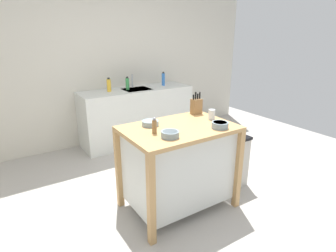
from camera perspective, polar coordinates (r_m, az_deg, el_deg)
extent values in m
plane|color=#ADA8A0|center=(3.21, 4.19, -15.08)|extent=(6.67, 6.67, 0.00)
cube|color=beige|center=(4.72, -12.77, 12.46)|extent=(5.67, 0.10, 2.60)
cube|color=tan|center=(2.72, 2.28, -0.54)|extent=(1.10, 0.75, 0.04)
cube|color=silver|center=(2.88, 2.18, -8.10)|extent=(1.00, 0.65, 0.76)
cube|color=tan|center=(2.42, -3.50, -15.28)|extent=(0.06, 0.06, 0.86)
cube|color=tan|center=(2.99, 14.32, -8.76)|extent=(0.06, 0.06, 0.86)
cube|color=tan|center=(2.95, -10.14, -8.80)|extent=(0.06, 0.06, 0.86)
cube|color=tan|center=(3.44, 6.02, -4.50)|extent=(0.06, 0.06, 0.86)
cube|color=olive|center=(3.15, 5.88, 4.05)|extent=(0.11, 0.09, 0.17)
cylinder|color=black|center=(3.10, 5.30, 5.97)|extent=(0.02, 0.02, 0.06)
cylinder|color=black|center=(3.11, 5.74, 6.27)|extent=(0.02, 0.02, 0.08)
cylinder|color=black|center=(3.13, 6.16, 6.13)|extent=(0.02, 0.02, 0.06)
cylinder|color=black|center=(3.15, 6.58, 6.31)|extent=(0.02, 0.02, 0.07)
cylinder|color=gray|center=(2.72, 10.70, 0.19)|extent=(0.16, 0.16, 0.06)
cylinder|color=#49555B|center=(2.71, 10.74, 0.74)|extent=(0.13, 0.13, 0.01)
cylinder|color=gray|center=(2.43, 0.43, -1.72)|extent=(0.16, 0.16, 0.06)
cylinder|color=#49555B|center=(2.43, 0.44, -1.15)|extent=(0.13, 0.13, 0.01)
cylinder|color=gray|center=(2.75, -3.69, 0.59)|extent=(0.17, 0.17, 0.05)
cylinder|color=#49555B|center=(2.74, -3.70, 1.04)|extent=(0.14, 0.14, 0.01)
cylinder|color=silver|center=(2.97, 9.03, 2.38)|extent=(0.07, 0.07, 0.11)
cylinder|color=olive|center=(2.52, -2.83, -0.16)|extent=(0.04, 0.04, 0.13)
sphere|color=#99999E|center=(2.50, -2.85, 1.46)|extent=(0.03, 0.03, 0.03)
cube|color=#B7B2A8|center=(3.44, 12.95, -7.29)|extent=(0.34, 0.26, 0.60)
cube|color=black|center=(3.32, 13.34, -2.39)|extent=(0.36, 0.28, 0.03)
cube|color=silver|center=(4.71, -6.40, 2.24)|extent=(1.87, 0.60, 0.90)
cube|color=silver|center=(4.58, -6.48, 7.42)|extent=(0.44, 0.36, 0.03)
cylinder|color=#B7BCC1|center=(4.70, -7.43, 9.22)|extent=(0.02, 0.02, 0.22)
cylinder|color=blue|center=(4.85, -0.97, 9.61)|extent=(0.06, 0.06, 0.21)
cylinder|color=black|center=(4.83, -0.98, 11.00)|extent=(0.03, 0.03, 0.02)
cylinder|color=green|center=(4.54, -8.39, 8.60)|extent=(0.06, 0.06, 0.19)
cylinder|color=black|center=(4.52, -8.45, 9.91)|extent=(0.03, 0.03, 0.02)
cylinder|color=yellow|center=(4.43, -12.13, 8.21)|extent=(0.06, 0.06, 0.19)
cylinder|color=black|center=(4.42, -12.23, 9.59)|extent=(0.04, 0.04, 0.02)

